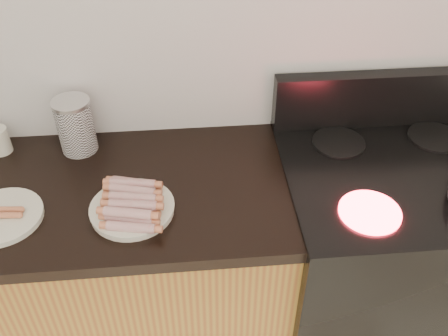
{
  "coord_description": "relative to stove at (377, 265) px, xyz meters",
  "views": [
    {
      "loc": [
        0.1,
        0.51,
        1.93
      ],
      "look_at": [
        0.2,
        1.62,
        1.02
      ],
      "focal_mm": 40.0,
      "sensor_mm": 36.0,
      "label": 1
    }
  ],
  "objects": [
    {
      "name": "side_plate",
      "position": [
        -1.23,
        -0.09,
        0.45
      ],
      "size": [
        0.24,
        0.24,
        0.02
      ],
      "primitive_type": "cylinder",
      "rotation": [
        0.0,
        0.0,
        0.0
      ],
      "color": "white",
      "rests_on": "counter_slab"
    },
    {
      "name": "stove",
      "position": [
        0.0,
        0.0,
        0.0
      ],
      "size": [
        0.76,
        0.65,
        0.91
      ],
      "color": "black",
      "rests_on": "floor"
    },
    {
      "name": "burner_far_left",
      "position": [
        -0.17,
        0.17,
        0.46
      ],
      "size": [
        0.18,
        0.18,
        0.01
      ],
      "primitive_type": "cylinder",
      "color": "black",
      "rests_on": "stove"
    },
    {
      "name": "main_plate",
      "position": [
        -0.86,
        -0.09,
        0.45
      ],
      "size": [
        0.29,
        0.29,
        0.02
      ],
      "primitive_type": "cylinder",
      "rotation": [
        0.0,
        0.0,
        0.19
      ],
      "color": "white",
      "rests_on": "counter_slab"
    },
    {
      "name": "hotdog_pile",
      "position": [
        -0.86,
        -0.09,
        0.49
      ],
      "size": [
        0.14,
        0.25,
        0.05
      ],
      "rotation": [
        0.0,
        0.0,
        -0.24
      ],
      "color": "#933436",
      "rests_on": "main_plate"
    },
    {
      "name": "stove_panel",
      "position": [
        0.0,
        0.28,
        0.55
      ],
      "size": [
        0.76,
        0.06,
        0.2
      ],
      "primitive_type": "cube",
      "color": "black",
      "rests_on": "stove"
    },
    {
      "name": "canister",
      "position": [
        -1.05,
        0.23,
        0.54
      ],
      "size": [
        0.12,
        0.12,
        0.19
      ],
      "rotation": [
        0.0,
        0.0,
        0.3
      ],
      "color": "white",
      "rests_on": "counter_slab"
    },
    {
      "name": "plain_sausages",
      "position": [
        -1.23,
        -0.09,
        0.47
      ],
      "size": [
        0.12,
        0.05,
        0.02
      ],
      "rotation": [
        0.0,
        0.0,
        -0.08
      ],
      "color": "#CA5830",
      "rests_on": "side_plate"
    },
    {
      "name": "wall_back",
      "position": [
        -0.78,
        0.32,
        0.84
      ],
      "size": [
        4.0,
        0.04,
        2.6
      ],
      "primitive_type": "cube",
      "color": "silver",
      "rests_on": "ground"
    },
    {
      "name": "burner_far_right",
      "position": [
        0.17,
        0.17,
        0.46
      ],
      "size": [
        0.18,
        0.18,
        0.01
      ],
      "primitive_type": "cylinder",
      "color": "black",
      "rests_on": "stove"
    },
    {
      "name": "burner_near_left",
      "position": [
        -0.17,
        -0.17,
        0.46
      ],
      "size": [
        0.18,
        0.18,
        0.01
      ],
      "primitive_type": "cylinder",
      "color": "#FF1E2D",
      "rests_on": "stove"
    }
  ]
}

